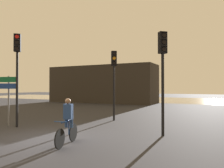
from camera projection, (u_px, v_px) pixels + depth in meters
ground_plane at (44, 138)px, 8.58m from camera, size 120.00×120.00×0.00m
water_strip at (176, 100)px, 34.29m from camera, size 80.00×16.00×0.01m
distant_building at (102, 84)px, 28.82m from camera, size 14.35×4.00×4.78m
traffic_light_center at (114, 72)px, 13.23m from camera, size 0.40×0.42×4.21m
traffic_light_near_right at (163, 63)px, 9.03m from camera, size 0.41×0.42×4.31m
traffic_light_near_left at (17, 63)px, 11.05m from camera, size 0.41×0.42×4.72m
direction_sign_post at (8, 91)px, 11.37m from camera, size 1.06×0.36×2.60m
cyclist at (68, 121)px, 7.67m from camera, size 0.53×1.68×1.62m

